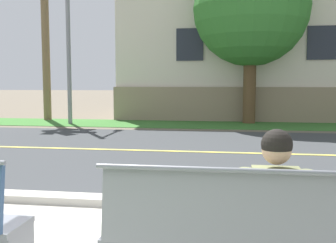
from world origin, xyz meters
TOP-DOWN VIEW (x-y plane):
  - ground_plane at (0.00, 8.00)m, footprint 140.00×140.00m
  - curb_edge at (0.00, 2.35)m, footprint 44.00×0.30m
  - street_asphalt at (0.00, 6.50)m, footprint 52.00×8.00m
  - road_centre_line at (0.00, 6.50)m, footprint 48.00×0.14m
  - far_verge_grass at (0.00, 12.49)m, footprint 48.00×2.80m
  - bench_right at (1.33, 0.29)m, footprint 1.95×0.48m
  - seated_person_olive at (1.61, 0.46)m, footprint 0.52×0.68m
  - streetlamp at (-4.74, 12.28)m, footprint 0.24×2.10m
  - garden_wall at (2.99, 13.97)m, footprint 13.00×0.36m
  - house_across_street at (2.24, 17.16)m, footprint 12.30×6.91m

SIDE VIEW (x-z plane):
  - ground_plane at x=0.00m, z-range 0.00..0.00m
  - street_asphalt at x=0.00m, z-range 0.00..0.01m
  - far_verge_grass at x=0.00m, z-range 0.00..0.02m
  - road_centre_line at x=0.00m, z-range 0.01..0.01m
  - curb_edge at x=0.00m, z-range 0.00..0.11m
  - bench_right at x=1.33m, z-range -0.04..0.97m
  - seated_person_olive at x=1.61m, z-range 0.05..1.30m
  - garden_wall at x=2.99m, z-range 0.00..1.40m
  - house_across_street at x=2.24m, z-range 0.04..6.31m
  - streetlamp at x=-4.74m, z-range 0.51..7.66m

